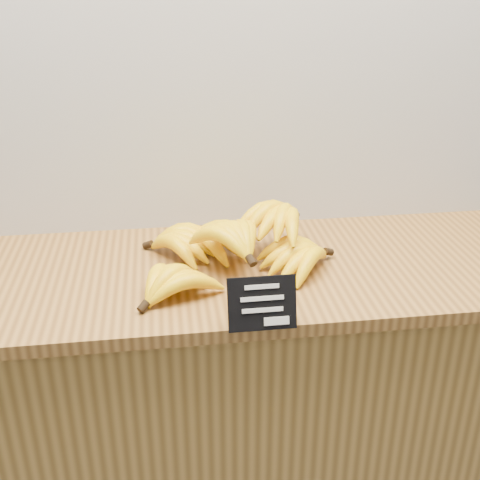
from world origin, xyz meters
The scene contains 4 objects.
counter centered at (0.10, 2.75, 0.45)m, with size 1.49×0.50×0.90m, color olive.
counter_top centered at (0.10, 2.75, 0.92)m, with size 1.50×0.54×0.03m, color olive.
chalkboard_sign centered at (0.11, 2.49, 0.98)m, with size 0.13×0.01×0.11m, color black.
banana_pile centered at (0.09, 2.76, 0.98)m, with size 0.49×0.39×0.12m.
Camera 1 is at (-0.06, 1.50, 1.58)m, focal length 45.00 mm.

